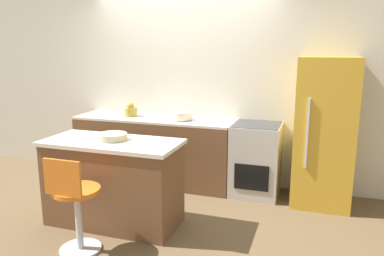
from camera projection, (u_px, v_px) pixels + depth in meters
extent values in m
plane|color=brown|center=(168.00, 192.00, 4.80)|extent=(14.00, 14.00, 0.00)
cube|color=beige|center=(185.00, 86.00, 5.12)|extent=(8.00, 0.06, 2.60)
cube|color=brown|center=(154.00, 151.00, 5.10)|extent=(2.16, 0.59, 0.86)
cube|color=beige|center=(154.00, 119.00, 5.01)|extent=(2.16, 0.59, 0.03)
cube|color=#9EA3A8|center=(128.00, 116.00, 5.12)|extent=(0.44, 0.32, 0.01)
cube|color=brown|center=(113.00, 184.00, 3.89)|extent=(1.35, 0.61, 0.85)
cube|color=beige|center=(111.00, 143.00, 3.80)|extent=(1.41, 0.65, 0.04)
cube|color=#B7B2A8|center=(256.00, 160.00, 4.67)|extent=(0.58, 0.59, 0.89)
cube|color=black|center=(251.00, 178.00, 4.42)|extent=(0.41, 0.01, 0.31)
cube|color=#333338|center=(257.00, 124.00, 4.57)|extent=(0.55, 0.56, 0.01)
cube|color=gold|center=(324.00, 132.00, 4.31)|extent=(0.65, 0.64, 1.72)
cube|color=silver|center=(307.00, 134.00, 4.05)|extent=(0.02, 0.02, 0.77)
cylinder|color=#B7B7BC|center=(81.00, 249.00, 3.43)|extent=(0.37, 0.37, 0.02)
cylinder|color=#B7B7BC|center=(79.00, 222.00, 3.37)|extent=(0.06, 0.06, 0.56)
cylinder|color=orange|center=(77.00, 190.00, 3.31)|extent=(0.42, 0.42, 0.04)
cube|color=orange|center=(62.00, 178.00, 3.11)|extent=(0.35, 0.02, 0.31)
cylinder|color=#B29333|center=(131.00, 112.00, 5.08)|extent=(0.17, 0.17, 0.11)
sphere|color=#B29333|center=(130.00, 106.00, 5.06)|extent=(0.09, 0.09, 0.09)
cylinder|color=beige|center=(182.00, 116.00, 4.85)|extent=(0.27, 0.27, 0.10)
cylinder|color=#C1B28E|center=(112.00, 137.00, 3.81)|extent=(0.30, 0.30, 0.07)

